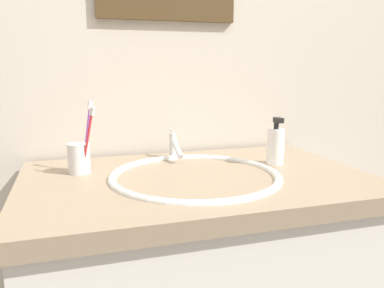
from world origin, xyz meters
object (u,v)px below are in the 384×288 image
(toothbrush_purple, at_px, (87,132))
(toothbrush_cup, at_px, (79,158))
(toothbrush_red, at_px, (88,136))
(soap_dispenser, at_px, (275,147))
(faucet, at_px, (174,146))

(toothbrush_purple, bearing_deg, toothbrush_cup, -156.22)
(toothbrush_cup, xyz_separation_m, toothbrush_red, (0.03, -0.03, 0.07))
(toothbrush_purple, xyz_separation_m, soap_dispenser, (0.58, -0.09, -0.06))
(faucet, height_order, toothbrush_cup, faucet)
(faucet, height_order, soap_dispenser, soap_dispenser)
(faucet, bearing_deg, toothbrush_red, -155.61)
(faucet, height_order, toothbrush_red, toothbrush_red)
(toothbrush_cup, relative_size, toothbrush_purple, 0.43)
(toothbrush_purple, distance_m, soap_dispenser, 0.59)
(faucet, relative_size, toothbrush_red, 0.74)
(toothbrush_cup, distance_m, toothbrush_red, 0.08)
(toothbrush_purple, relative_size, soap_dispenser, 1.35)
(toothbrush_red, bearing_deg, toothbrush_cup, 129.15)
(toothbrush_red, xyz_separation_m, toothbrush_purple, (-0.00, 0.05, 0.01))
(faucet, height_order, toothbrush_purple, toothbrush_purple)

